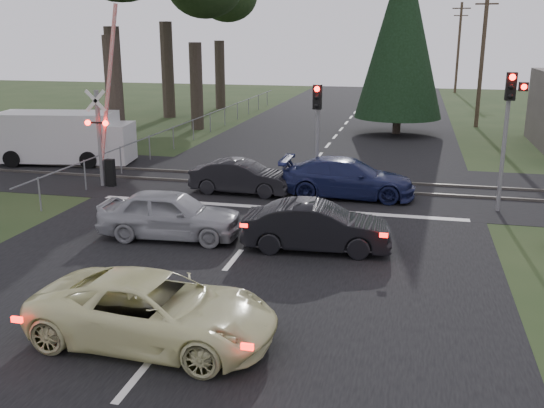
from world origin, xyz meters
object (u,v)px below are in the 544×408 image
(silver_car, at_px, (171,214))
(crossing_signal, at_px, (104,135))
(white_van, at_px, (68,138))
(dark_hatchback, at_px, (317,227))
(blue_sedan, at_px, (347,178))
(traffic_signal_center, at_px, (317,120))
(dark_car_far, at_px, (241,177))
(cream_coupe, at_px, (154,310))
(utility_pole_mid, at_px, (482,53))
(utility_pole_far, at_px, (459,46))
(traffic_signal_right, at_px, (509,115))

(silver_car, bearing_deg, crossing_signal, 38.75)
(white_van, bearing_deg, silver_car, -55.44)
(dark_hatchback, xyz_separation_m, blue_sedan, (0.19, 6.00, 0.04))
(traffic_signal_center, relative_size, dark_car_far, 1.06)
(traffic_signal_center, height_order, cream_coupe, traffic_signal_center)
(crossing_signal, height_order, white_van, crossing_signal)
(utility_pole_mid, xyz_separation_m, utility_pole_far, (0.00, 25.00, 0.00))
(crossing_signal, relative_size, silver_car, 1.64)
(crossing_signal, distance_m, cream_coupe, 13.53)
(traffic_signal_center, distance_m, blue_sedan, 2.45)
(utility_pole_far, height_order, silver_car, utility_pole_far)
(crossing_signal, height_order, utility_pole_far, utility_pole_far)
(traffic_signal_right, bearing_deg, white_van, 167.93)
(utility_pole_far, relative_size, dark_car_far, 2.34)
(blue_sedan, relative_size, white_van, 0.78)
(white_van, bearing_deg, crossing_signal, -52.95)
(silver_car, height_order, blue_sedan, silver_car)
(blue_sedan, bearing_deg, cream_coupe, 167.98)
(traffic_signal_center, xyz_separation_m, silver_car, (-3.35, -6.28, -2.08))
(silver_car, distance_m, white_van, 12.70)
(utility_pole_far, bearing_deg, cream_coupe, -98.73)
(utility_pole_mid, height_order, dark_car_far, utility_pole_mid)
(utility_pole_far, height_order, dark_hatchback, utility_pole_far)
(traffic_signal_center, bearing_deg, silver_car, -118.03)
(traffic_signal_center, bearing_deg, traffic_signal_right, -10.41)
(dark_hatchback, distance_m, white_van, 16.12)
(utility_pole_mid, distance_m, dark_car_far, 22.91)
(silver_car, xyz_separation_m, dark_car_far, (0.60, 5.53, -0.09))
(traffic_signal_right, relative_size, utility_pole_far, 0.52)
(utility_pole_mid, relative_size, blue_sedan, 1.81)
(traffic_signal_right, height_order, dark_hatchback, traffic_signal_right)
(traffic_signal_center, relative_size, white_van, 0.64)
(traffic_signal_center, xyz_separation_m, dark_car_far, (-2.75, -0.76, -2.17))
(blue_sedan, height_order, dark_car_far, blue_sedan)
(silver_car, distance_m, blue_sedan, 7.50)
(traffic_signal_center, distance_m, cream_coupe, 12.58)
(utility_pole_mid, bearing_deg, crossing_signal, -127.97)
(dark_hatchback, xyz_separation_m, silver_car, (-4.40, 0.07, 0.05))
(traffic_signal_center, bearing_deg, white_van, 167.05)
(cream_coupe, relative_size, blue_sedan, 0.98)
(crossing_signal, xyz_separation_m, cream_coupe, (7.07, -11.44, -1.38))
(dark_car_far, bearing_deg, crossing_signal, 93.42)
(utility_pole_mid, relative_size, dark_car_far, 2.34)
(utility_pole_far, relative_size, white_van, 1.41)
(blue_sedan, xyz_separation_m, dark_car_far, (-3.98, -0.41, -0.09))
(utility_pole_mid, bearing_deg, traffic_signal_right, -92.66)
(traffic_signal_center, bearing_deg, cream_coupe, -95.56)
(traffic_signal_right, height_order, utility_pole_far, utility_pole_far)
(silver_car, distance_m, dark_car_far, 5.56)
(traffic_signal_right, relative_size, traffic_signal_center, 1.15)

